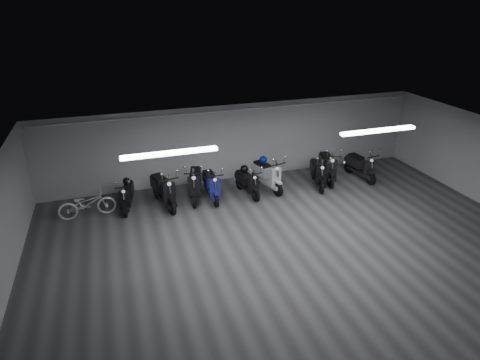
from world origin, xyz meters
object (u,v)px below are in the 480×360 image
object	(u,v)px
scooter_9	(361,162)
helmet_2	(126,181)
scooter_7	(319,169)
helmet_1	(263,160)
scooter_4	(211,180)
scooter_8	(328,162)
scooter_0	(126,191)
helmet_0	(244,169)
scooter_1	(163,185)
scooter_6	(267,170)
scooter_5	(247,179)
bicycle	(86,201)
scooter_3	(195,179)

from	to	relation	value
scooter_9	helmet_2	world-z (taller)	scooter_9
scooter_7	helmet_1	bearing A→B (deg)	178.73
scooter_4	scooter_7	xyz separation A→B (m)	(3.88, -0.18, 0.00)
helmet_2	scooter_9	bearing A→B (deg)	-2.99
scooter_8	scooter_0	bearing A→B (deg)	-164.57
helmet_0	scooter_4	bearing A→B (deg)	-175.03
scooter_9	helmet_2	size ratio (longest dim) A/B	7.80
scooter_0	helmet_0	distance (m)	3.94
scooter_1	helmet_1	bearing A→B (deg)	-5.67
scooter_1	helmet_2	bearing A→B (deg)	147.94
scooter_6	helmet_0	distance (m)	0.87
scooter_8	scooter_7	bearing A→B (deg)	-133.27
scooter_5	helmet_2	xyz separation A→B (m)	(-3.93, 0.47, 0.27)
scooter_0	helmet_0	bearing A→B (deg)	11.00
bicycle	scooter_9	bearing A→B (deg)	-94.43
scooter_0	scooter_3	world-z (taller)	scooter_3
scooter_8	helmet_0	world-z (taller)	scooter_8
helmet_1	scooter_0	bearing A→B (deg)	-176.89
scooter_5	scooter_8	xyz separation A→B (m)	(3.21, 0.29, 0.11)
scooter_1	helmet_2	distance (m)	1.18
scooter_1	helmet_2	world-z (taller)	scooter_1
helmet_1	scooter_9	bearing A→B (deg)	-7.22
scooter_4	helmet_1	bearing A→B (deg)	11.40
scooter_5	helmet_0	distance (m)	0.36
scooter_4	helmet_1	xyz separation A→B (m)	(1.98, 0.38, 0.36)
scooter_1	helmet_0	bearing A→B (deg)	-9.35
scooter_5	bicycle	xyz separation A→B (m)	(-5.18, 0.09, -0.06)
scooter_0	helmet_1	distance (m)	4.75
scooter_9	helmet_0	size ratio (longest dim) A/B	6.57
scooter_1	scooter_9	world-z (taller)	scooter_1
helmet_1	helmet_2	bearing A→B (deg)	-179.61
scooter_8	scooter_9	xyz separation A→B (m)	(1.24, -0.26, -0.06)
bicycle	helmet_1	size ratio (longest dim) A/B	6.10
scooter_1	scooter_7	distance (m)	5.48
scooter_1	scooter_5	xyz separation A→B (m)	(2.83, -0.07, -0.13)
scooter_9	helmet_0	bearing A→B (deg)	170.12
scooter_3	helmet_0	distance (m)	1.71
scooter_4	bicycle	bearing A→B (deg)	-178.93
scooter_7	scooter_5	bearing A→B (deg)	-166.21
scooter_9	helmet_2	bearing A→B (deg)	169.62
scooter_5	bicycle	distance (m)	5.18
helmet_1	scooter_3	bearing A→B (deg)	-175.23
scooter_3	scooter_6	bearing A→B (deg)	13.96
scooter_6	scooter_8	xyz separation A→B (m)	(2.40, 0.05, 0.00)
scooter_4	scooter_5	size ratio (longest dim) A/B	1.09
scooter_1	scooter_5	size ratio (longest dim) A/B	1.21
scooter_5	helmet_1	size ratio (longest dim) A/B	5.90
scooter_3	scooter_9	xyz separation A→B (m)	(6.19, -0.26, -0.07)
scooter_1	helmet_0	xyz separation A→B (m)	(2.79, 0.15, 0.15)
scooter_7	scooter_9	world-z (taller)	same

